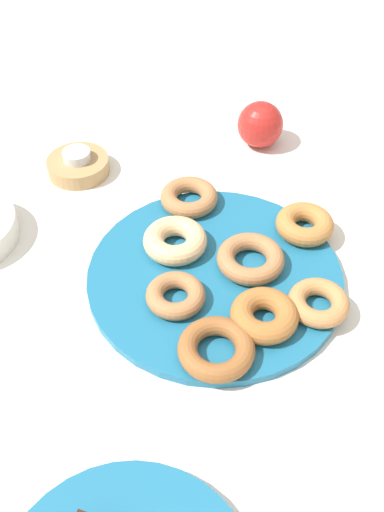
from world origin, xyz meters
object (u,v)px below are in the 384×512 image
donut_7 (318,303)px  candle_holder (78,166)px  donut_1 (189,197)px  donut_6 (305,224)px  donut_2 (175,240)px  donut_3 (251,259)px  donut_0 (176,295)px  donut_plate (215,275)px  donut_4 (213,349)px  tealight (77,155)px  apple (260,124)px  donut_5 (264,315)px

donut_7 → candle_holder: donut_7 is taller
donut_1 → donut_6: bearing=-109.5°
donut_2 → donut_3: size_ratio=0.97×
donut_3 → candle_holder: (0.21, 0.26, -0.01)m
donut_0 → donut_3: 0.12m
donut_plate → donut_2: 0.07m
donut_0 → donut_4: (-0.08, -0.05, 0.00)m
candle_holder → tealight: tealight is taller
donut_6 → apple: 0.23m
donut_2 → donut_4: 0.18m
donut_6 → donut_0: bearing=126.8°
donut_0 → donut_6: donut_6 is taller
donut_4 → donut_7: same height
donut_plate → donut_1: size_ratio=3.99×
donut_2 → candle_holder: 0.24m
tealight → donut_7: bearing=-130.0°
donut_7 → apple: bearing=7.6°
donut_5 → donut_0: bearing=73.4°
donut_0 → candle_holder: donut_0 is taller
donut_2 → donut_5: size_ratio=1.05×
donut_1 → donut_2: donut_2 is taller
donut_4 → apple: size_ratio=1.18×
donut_1 → donut_2: (-0.09, 0.02, 0.00)m
donut_plate → donut_4: (-0.13, 0.00, 0.02)m
donut_0 → tealight: size_ratio=1.70×
donut_5 → donut_3: bearing=6.6°
donut_2 → donut_5: same height
donut_plate → donut_1: 0.14m
donut_plate → donut_0: bearing=135.3°
donut_5 → donut_6: (0.16, -0.07, -0.00)m
donut_3 → donut_1: bearing=34.0°
donut_0 → donut_5: donut_5 is taller
donut_0 → donut_1: 0.19m
donut_5 → donut_6: same height
donut_1 → donut_3: bearing=-146.0°
donut_1 → donut_7: size_ratio=1.11×
candle_holder → tealight: bearing=0.0°
donut_1 → donut_5: bearing=-156.7°
candle_holder → donut_4: bearing=-149.4°
tealight → donut_4: bearing=-149.4°
donut_5 → donut_7: (0.02, -0.07, -0.00)m
donut_plate → donut_6: bearing=-57.2°
apple → donut_7: bearing=-172.4°
donut_1 → apple: size_ratio=1.11×
donut_2 → donut_5: (-0.13, -0.11, -0.00)m
apple → candle_holder: bearing=106.0°
donut_2 → donut_3: 0.10m
donut_5 → candle_holder: (0.31, 0.27, -0.01)m
donut_6 → apple: bearing=11.8°
donut_6 → donut_3: bearing=130.3°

